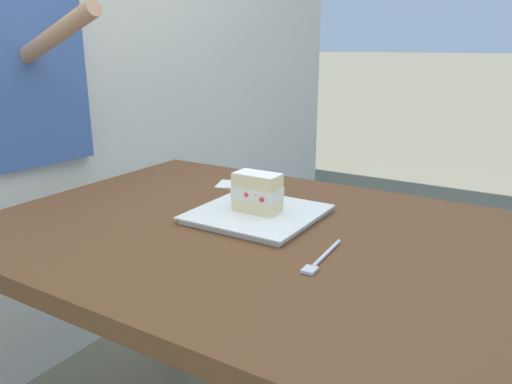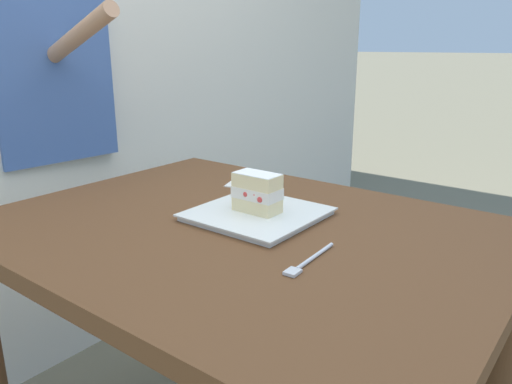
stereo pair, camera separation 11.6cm
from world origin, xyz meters
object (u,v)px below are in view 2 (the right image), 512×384
at_px(cake_slice, 258,193).
at_px(dessert_fork, 308,261).
at_px(paper_napkin, 248,184).
at_px(patio_table, 241,274).
at_px(diner_person, 47,88).
at_px(dessert_plate, 256,214).

xyz_separation_m(cake_slice, dessert_fork, (-0.23, 0.14, -0.06)).
bearing_deg(paper_napkin, patio_table, 125.36).
bearing_deg(paper_napkin, dessert_fork, 140.14).
height_order(dessert_fork, diner_person, diner_person).
relative_size(patio_table, diner_person, 0.75).
xyz_separation_m(patio_table, diner_person, (0.97, -0.13, 0.37)).
bearing_deg(dessert_plate, patio_table, 93.56).
height_order(dessert_plate, paper_napkin, dessert_plate).
bearing_deg(dessert_fork, cake_slice, -32.29).
bearing_deg(dessert_plate, diner_person, -3.79).
bearing_deg(diner_person, dessert_fork, 170.14).
xyz_separation_m(cake_slice, diner_person, (0.97, -0.07, 0.19)).
height_order(dessert_fork, paper_napkin, dessert_fork).
xyz_separation_m(patio_table, cake_slice, (-0.00, -0.06, 0.18)).
relative_size(dessert_plate, diner_person, 0.18).
height_order(patio_table, paper_napkin, paper_napkin).
xyz_separation_m(patio_table, dessert_plate, (0.00, -0.06, 0.13)).
bearing_deg(patio_table, paper_napkin, -54.64).
relative_size(patio_table, dessert_fork, 6.74).
xyz_separation_m(dessert_fork, paper_napkin, (0.42, -0.35, -0.00)).
bearing_deg(cake_slice, paper_napkin, -46.91).
xyz_separation_m(paper_napkin, diner_person, (0.78, 0.15, 0.25)).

